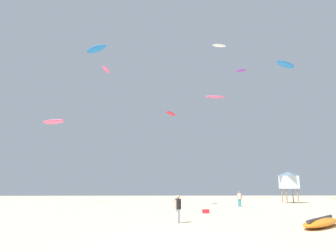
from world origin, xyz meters
TOP-DOWN VIEW (x-y plane):
  - ground_plane at (0.00, 0.00)m, footprint 120.00×120.00m
  - person_foreground at (0.35, 6.53)m, footprint 0.41×0.43m
  - person_midground at (8.10, 21.19)m, footprint 0.50×0.37m
  - kite_grounded_near at (8.12, 4.55)m, footprint 3.98×4.01m
  - lifeguard_tower at (16.68, 27.81)m, footprint 2.30×2.30m
  - cooler_box at (3.08, 13.20)m, footprint 0.56×0.36m
  - kite_aloft_0 at (19.44, 31.70)m, footprint 4.38×3.59m
  - kite_aloft_1 at (0.52, 21.77)m, footprint 1.56×2.35m
  - kite_aloft_2 at (-11.25, 32.75)m, footprint 4.26×3.57m
  - kite_aloft_3 at (14.52, 39.91)m, footprint 2.12×1.09m
  - kite_aloft_4 at (-14.97, 26.47)m, footprint 3.66×2.40m
  - kite_aloft_5 at (7.66, 26.59)m, footprint 2.07×0.90m
  - kite_aloft_6 at (9.38, 39.42)m, footprint 3.96×1.59m
  - kite_aloft_7 at (-8.21, 26.00)m, footprint 1.10×2.61m

SIDE VIEW (x-z plane):
  - ground_plane at x=0.00m, z-range 0.00..0.00m
  - cooler_box at x=3.08m, z-range 0.00..0.32m
  - kite_grounded_near at x=8.12m, z-range -0.02..0.53m
  - person_midground at x=8.10m, z-range 0.14..1.80m
  - person_foreground at x=0.35m, z-range 0.14..1.81m
  - lifeguard_tower at x=16.68m, z-range 0.98..5.13m
  - kite_aloft_4 at x=-14.97m, z-range 10.31..10.97m
  - kite_aloft_1 at x=0.52m, z-range 10.56..10.79m
  - kite_aloft_7 at x=-8.21m, z-range 17.73..18.06m
  - kite_aloft_6 at x=9.38m, z-range 18.10..18.51m
  - kite_aloft_0 at x=19.44m, z-range 21.11..21.72m
  - kite_aloft_5 at x=7.66m, z-range 21.79..22.15m
  - kite_aloft_3 at x=14.52m, z-range 23.51..23.95m
  - kite_aloft_2 at x=-11.25m, z-range 23.82..24.63m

